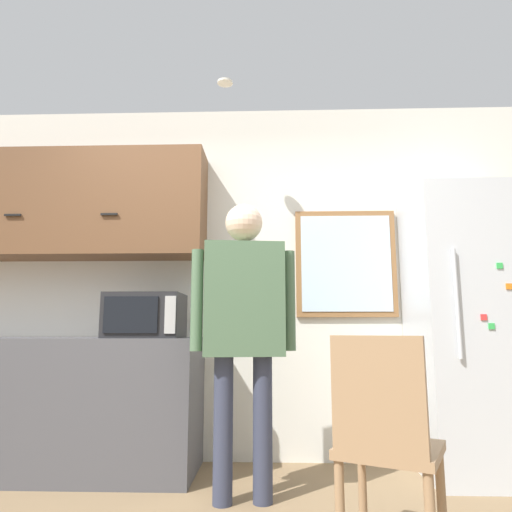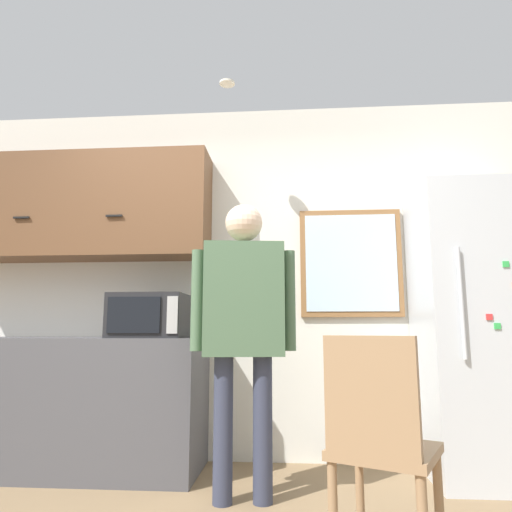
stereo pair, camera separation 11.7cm
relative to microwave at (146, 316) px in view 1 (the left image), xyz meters
name	(u,v)px [view 1 (the left image)]	position (x,y,z in m)	size (l,w,h in m)	color
back_wall	(234,276)	(0.55, 0.45, 0.31)	(6.00, 0.06, 2.70)	silver
counter	(50,404)	(-0.65, 0.10, -0.59)	(1.99, 0.64, 0.89)	#4C4C51
upper_cabinets	(73,205)	(-0.65, 0.25, 0.84)	(1.99, 0.37, 0.80)	brown
microwave	(146,316)	(0.00, 0.00, 0.00)	(0.49, 0.37, 0.29)	#232326
person	(243,314)	(0.68, -0.37, 0.00)	(0.61, 0.28, 1.69)	#33384C
refrigerator	(467,328)	(2.16, 0.10, -0.08)	(0.68, 0.65, 1.90)	silver
chair	(385,436)	(1.31, -1.04, -0.53)	(0.55, 0.55, 0.92)	#997551
window	(346,263)	(1.41, 0.41, 0.41)	(0.76, 0.05, 0.81)	olive
ceiling_light	(225,83)	(0.52, -0.05, 1.64)	(0.11, 0.11, 0.01)	white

